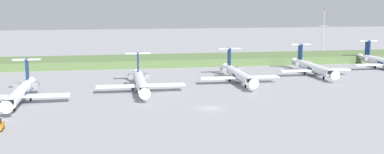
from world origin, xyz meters
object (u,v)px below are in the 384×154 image
regional_jet_fourth (238,74)px  antenna_mast (323,37)px  regional_jet_fifth (313,67)px  regional_jet_third (141,82)px  regional_jet_second (20,92)px  regional_jet_sixth (383,62)px

regional_jet_fourth → antenna_mast: size_ratio=1.56×
regional_jet_fourth → regional_jet_fifth: 28.46m
antenna_mast → regional_jet_third: bearing=-142.8°
regional_jet_second → regional_jet_fifth: bearing=17.5°
regional_jet_third → regional_jet_sixth: (84.68, 25.91, 0.00)m
regional_jet_fifth → regional_jet_second: bearing=-162.5°
regional_jet_second → regional_jet_sixth: size_ratio=1.00×
regional_jet_second → regional_jet_sixth: bearing=17.1°
regional_jet_second → regional_jet_third: (28.40, 8.98, 0.00)m
regional_jet_fourth → antenna_mast: (49.66, 51.22, 5.76)m
regional_jet_third → regional_jet_fourth: bearing=16.0°
regional_jet_fourth → regional_jet_fifth: (26.90, 9.29, 0.00)m
regional_jet_fourth → regional_jet_sixth: same height
regional_jet_second → regional_jet_third: 29.79m
regional_jet_third → regional_jet_sixth: size_ratio=1.00×
regional_jet_sixth → antenna_mast: size_ratio=1.56×
regional_jet_third → regional_jet_second: bearing=-162.5°
regional_jet_third → regional_jet_fifth: size_ratio=1.00×
regional_jet_second → regional_jet_fourth: same height
regional_jet_third → regional_jet_fourth: same height
regional_jet_third → antenna_mast: 98.27m
regional_jet_fifth → regional_jet_sixth: (29.34, 8.48, 0.00)m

